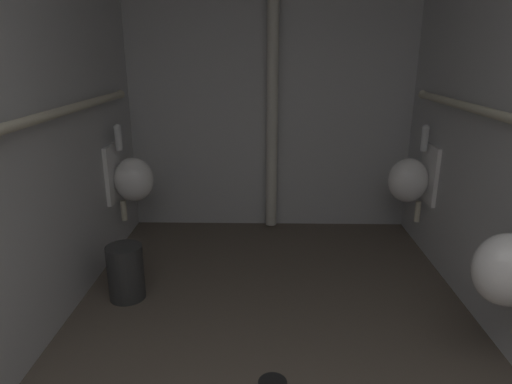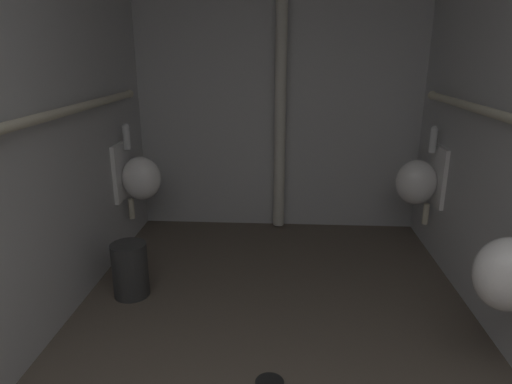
{
  "view_description": "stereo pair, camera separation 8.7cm",
  "coord_description": "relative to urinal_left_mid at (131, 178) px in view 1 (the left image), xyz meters",
  "views": [
    {
      "loc": [
        -0.04,
        0.21,
        1.52
      ],
      "look_at": [
        -0.09,
        2.34,
        0.85
      ],
      "focal_mm": 31.5,
      "sensor_mm": 36.0,
      "label": 1
    },
    {
      "loc": [
        0.04,
        0.21,
        1.52
      ],
      "look_at": [
        -0.09,
        2.34,
        0.85
      ],
      "focal_mm": 31.5,
      "sensor_mm": 36.0,
      "label": 2
    }
  ],
  "objects": [
    {
      "name": "urinal_left_mid",
      "position": [
        0.0,
        0.0,
        0.0
      ],
      "size": [
        0.32,
        0.3,
        0.76
      ],
      "color": "white"
    },
    {
      "name": "standpipe_back_wall",
      "position": [
        1.08,
        0.52,
        0.67
      ],
      "size": [
        0.1,
        0.1,
        2.47
      ],
      "primitive_type": "cylinder",
      "color": "beige",
      "rests_on": "ground"
    },
    {
      "name": "floor",
      "position": [
        1.06,
        -1.44,
        -0.63
      ],
      "size": [
        2.54,
        4.19,
        0.08
      ],
      "primitive_type": "cube",
      "color": "brown",
      "rests_on": "ground"
    },
    {
      "name": "wall_back",
      "position": [
        1.06,
        0.63,
        0.67
      ],
      "size": [
        2.54,
        0.06,
        2.52
      ],
      "primitive_type": "cube",
      "color": "#B8B8B9",
      "rests_on": "ground"
    },
    {
      "name": "floor_drain",
      "position": [
        1.06,
        -1.49,
        -0.59
      ],
      "size": [
        0.14,
        0.14,
        0.01
      ],
      "primitive_type": "cylinder",
      "color": "black",
      "rests_on": "ground"
    },
    {
      "name": "urinal_right_mid",
      "position": [
        2.12,
        -1.43,
        0.0
      ],
      "size": [
        0.32,
        0.3,
        0.76
      ],
      "color": "white"
    },
    {
      "name": "waste_bin",
      "position": [
        0.14,
        -0.73,
        -0.42
      ],
      "size": [
        0.23,
        0.23,
        0.36
      ],
      "primitive_type": "cylinder",
      "color": "#2D2D2D",
      "rests_on": "ground"
    },
    {
      "name": "urinal_right_far",
      "position": [
        2.12,
        0.02,
        0.0
      ],
      "size": [
        0.32,
        0.3,
        0.76
      ],
      "color": "white"
    }
  ]
}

